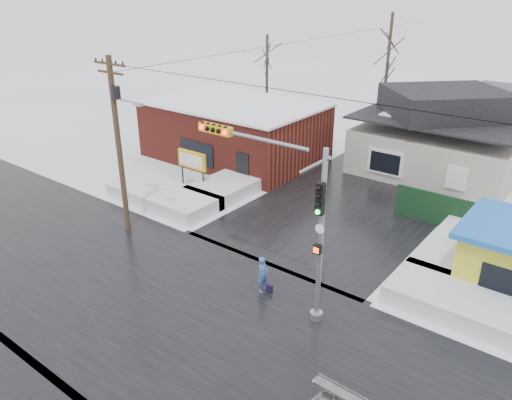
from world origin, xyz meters
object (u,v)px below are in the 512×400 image
Objects in this scene: marquee_sign at (192,161)px; pedestrian at (263,275)px; traffic_signal at (285,203)px; utility_pole at (119,136)px.

marquee_sign reaches higher than pedestrian.
marquee_sign is at bearing 150.28° from traffic_signal.
utility_pole is at bearing -79.87° from marquee_sign.
utility_pole is at bearing 88.11° from pedestrian.
traffic_signal is 10.39m from utility_pole.
marquee_sign is (-11.43, 6.53, -2.62)m from traffic_signal.
utility_pole is 3.53× the size of marquee_sign.
utility_pole is 6.87m from marquee_sign.
traffic_signal is at bearing -2.95° from utility_pole.
traffic_signal is 4.34× the size of pedestrian.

